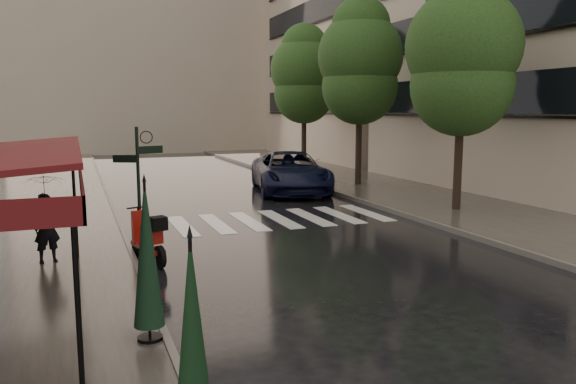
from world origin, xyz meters
TOP-DOWN VIEW (x-y plane):
  - ground at (0.00, 0.00)m, footprint 120.00×120.00m
  - sidewalk_near at (-4.50, 12.00)m, footprint 6.00×60.00m
  - sidewalk_far at (10.25, 12.00)m, footprint 5.50×60.00m
  - curb_near at (-1.45, 12.00)m, footprint 0.12×60.00m
  - curb_far at (7.45, 12.00)m, footprint 0.12×60.00m
  - crosswalk at (2.98, 6.00)m, footprint 7.85×3.20m
  - signpost at (-1.19, 3.00)m, footprint 1.17×0.29m
  - haussmann_far at (16.50, 26.00)m, footprint 8.00×16.00m
  - backdrop_building at (3.00, 38.00)m, footprint 22.00×6.00m
  - tree_near at (9.60, 5.00)m, footprint 3.80×3.80m
  - tree_mid at (9.50, 12.00)m, footprint 3.80×3.80m
  - tree_far at (9.70, 19.00)m, footprint 3.80×3.80m
  - pedestrian_with_umbrella at (-3.25, 2.59)m, footprint 1.17×1.18m
  - scooter at (-1.10, 2.21)m, footprint 0.77×1.80m
  - parked_car at (5.99, 11.53)m, footprint 4.05×6.63m
  - parasol_front at (-1.65, -5.74)m, footprint 0.41×0.41m
  - parasol_back at (-1.69, -2.59)m, footprint 0.45×0.45m

SIDE VIEW (x-z plane):
  - ground at x=0.00m, z-range 0.00..0.00m
  - crosswalk at x=2.98m, z-range 0.00..0.01m
  - sidewalk_near at x=-4.50m, z-range 0.00..0.12m
  - sidewalk_far at x=10.25m, z-range 0.00..0.12m
  - curb_near at x=-1.45m, z-range -0.01..0.15m
  - curb_far at x=7.45m, z-range -0.01..0.15m
  - scooter at x=-1.10m, z-range -0.04..1.17m
  - parked_car at x=5.99m, z-range 0.00..1.72m
  - parasol_front at x=-1.65m, z-range 0.21..2.49m
  - parasol_back at x=-1.69m, z-range 0.21..2.63m
  - pedestrian_with_umbrella at x=-3.25m, z-range 0.52..2.91m
  - signpost at x=-1.19m, z-range 0.28..3.38m
  - tree_near at x=9.60m, z-range 1.33..9.31m
  - tree_far at x=9.70m, z-range 1.37..9.54m
  - tree_mid at x=9.50m, z-range 1.42..9.76m
  - haussmann_far at x=16.50m, z-range 0.00..18.50m
  - backdrop_building at x=3.00m, z-range 0.00..20.00m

